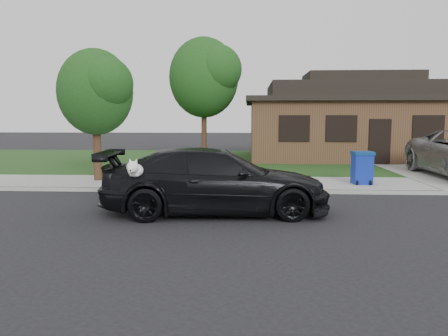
{
  "coord_description": "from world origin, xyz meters",
  "views": [
    {
      "loc": [
        -2.14,
        -9.91,
        2.31
      ],
      "look_at": [
        -2.75,
        0.67,
        1.1
      ],
      "focal_mm": 35.0,
      "sensor_mm": 36.0,
      "label": 1
    }
  ],
  "objects": [
    {
      "name": "ground",
      "position": [
        0.0,
        0.0,
        0.0
      ],
      "size": [
        120.0,
        120.0,
        0.0
      ],
      "primitive_type": "plane",
      "color": "black",
      "rests_on": "ground"
    },
    {
      "name": "sidewalk",
      "position": [
        0.0,
        5.0,
        0.06
      ],
      "size": [
        60.0,
        3.0,
        0.12
      ],
      "primitive_type": "cube",
      "color": "gray",
      "rests_on": "ground"
    },
    {
      "name": "curb",
      "position": [
        0.0,
        3.5,
        0.06
      ],
      "size": [
        60.0,
        0.12,
        0.12
      ],
      "primitive_type": "cube",
      "color": "gray",
      "rests_on": "ground"
    },
    {
      "name": "lawn",
      "position": [
        0.0,
        13.0,
        0.07
      ],
      "size": [
        60.0,
        13.0,
        0.13
      ],
      "primitive_type": "cube",
      "color": "#193814",
      "rests_on": "ground"
    },
    {
      "name": "driveway",
      "position": [
        6.0,
        10.0,
        0.07
      ],
      "size": [
        4.5,
        13.0,
        0.14
      ],
      "primitive_type": "cube",
      "color": "gray",
      "rests_on": "ground"
    },
    {
      "name": "sedan",
      "position": [
        -2.95,
        0.57,
        0.8
      ],
      "size": [
        5.64,
        2.75,
        1.59
      ],
      "rotation": [
        0.0,
        0.0,
        1.65
      ],
      "color": "black",
      "rests_on": "ground"
    },
    {
      "name": "recycling_bin",
      "position": [
        1.65,
        4.84,
        0.67
      ],
      "size": [
        0.68,
        0.72,
        1.09
      ],
      "rotation": [
        0.0,
        0.0,
        0.04
      ],
      "color": "navy",
      "rests_on": "sidewalk"
    },
    {
      "name": "house",
      "position": [
        4.0,
        15.0,
        2.13
      ],
      "size": [
        12.6,
        8.6,
        4.65
      ],
      "color": "#422B1C",
      "rests_on": "ground"
    },
    {
      "name": "tree_0",
      "position": [
        -4.34,
        12.88,
        4.48
      ],
      "size": [
        3.78,
        3.6,
        6.34
      ],
      "color": "#332114",
      "rests_on": "ground"
    },
    {
      "name": "tree_2",
      "position": [
        -7.38,
        5.11,
        3.27
      ],
      "size": [
        2.73,
        2.6,
        4.59
      ],
      "color": "#332114",
      "rests_on": "ground"
    }
  ]
}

